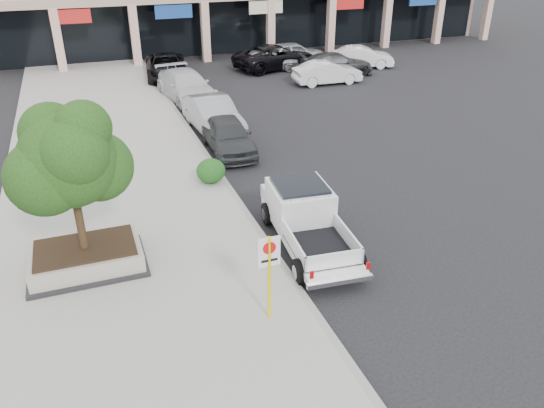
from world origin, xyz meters
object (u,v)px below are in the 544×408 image
Objects in this scene: no_parking_sign at (269,267)px; lot_car_e at (293,53)px; planter at (87,257)px; lot_car_f at (362,57)px; lot_car_b at (327,72)px; planter_tree at (73,158)px; lot_car_c at (336,64)px; pickup_truck at (309,222)px; lot_car_d at (275,57)px; curb_car_d at (167,67)px; curb_car_c at (187,86)px; curb_car_b at (213,115)px; lot_car_a at (268,59)px; curb_car_a at (228,135)px.

lot_car_e is at bearing 66.53° from no_parking_sign.
planter is 27.70m from lot_car_f.
no_parking_sign is 23.14m from lot_car_b.
planter is 0.75× the size of lot_car_b.
lot_car_c is at bearing 47.26° from planter_tree.
planter_tree is 0.75× the size of pickup_truck.
lot_car_b is 5.33m from lot_car_f.
lot_car_d is at bearing 55.47° from lot_car_c.
lot_car_b is 0.91× the size of lot_car_e.
planter is at bearing -99.06° from curb_car_d.
pickup_truck is (6.43, -0.91, 0.36)m from planter.
curb_car_c is 1.28× the size of lot_car_f.
pickup_truck is (6.29, -1.07, -2.58)m from planter_tree.
curb_car_d is 1.12× the size of lot_car_c.
lot_car_f is (19.41, 19.47, -2.70)m from planter_tree.
curb_car_d is (-0.19, 5.23, -0.04)m from curb_car_c.
planter_tree reaches higher than no_parking_sign.
curb_car_c is 10.97m from lot_car_e.
curb_car_d is 0.93× the size of lot_car_d.
curb_car_d is at bearing 77.32° from lot_car_d.
lot_car_a is (6.73, 10.89, -0.09)m from curb_car_b.
curb_car_d is at bearing 104.28° from lot_car_f.
no_parking_sign is at bearing 175.75° from lot_car_a.
lot_car_b is at bearing 60.94° from no_parking_sign.
pickup_truck is 1.07× the size of lot_car_c.
curb_car_d is (5.96, 20.94, -2.64)m from planter_tree.
planter is 17.07m from curb_car_c.
planter_tree is at bearing -125.68° from curb_car_b.
curb_car_d is at bearing 87.44° from curb_car_b.
lot_car_e is (8.90, 22.99, -0.04)m from pickup_truck.
curb_car_b is 5.69m from curb_car_c.
lot_car_a reaches higher than planter.
curb_car_b is 1.01× the size of lot_car_c.
curb_car_a is at bearing -82.11° from curb_car_d.
planter_tree is 0.67× the size of lot_car_d.
lot_car_b is (9.22, -4.71, -0.06)m from curb_car_d.
no_parking_sign reaches higher than lot_car_b.
curb_car_d reaches higher than planter.
curb_car_d is (-0.20, 13.66, 0.02)m from curb_car_a.
curb_car_b reaches higher than planter.
lot_car_e is at bearing 1.76° from lot_car_b.
planter_tree is 5.89m from no_parking_sign.
lot_car_d is 1.37× the size of lot_car_f.
lot_car_c reaches higher than lot_car_b.
lot_car_f is (19.55, 19.62, 0.24)m from planter.
planter is at bearing -119.24° from curb_car_c.
curb_car_c is at bearing 83.60° from no_parking_sign.
lot_car_d is (0.60, 0.27, 0.10)m from lot_car_a.
lot_car_a is at bearing 65.85° from curb_car_a.
curb_car_a is at bearing 49.74° from planter.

